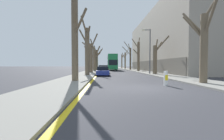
{
  "coord_description": "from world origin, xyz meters",
  "views": [
    {
      "loc": [
        -2.56,
        -9.59,
        1.51
      ],
      "look_at": [
        -0.75,
        29.37,
        0.2
      ],
      "focal_mm": 24.0,
      "sensor_mm": 36.0,
      "label": 1
    }
  ],
  "objects_px": {
    "double_decker_bus": "(112,62)",
    "parked_car_1": "(103,69)",
    "street_tree_right_5": "(122,61)",
    "parked_car_2": "(104,69)",
    "street_tree_left_2": "(91,56)",
    "street_tree_left_3": "(95,58)",
    "lamp_post": "(149,49)",
    "street_tree_right_4": "(125,60)",
    "street_tree_right_0": "(203,43)",
    "street_tree_right_2": "(138,56)",
    "street_tree_left_0": "(75,38)",
    "street_tree_right_1": "(156,58)",
    "parked_car_0": "(103,71)",
    "street_tree_left_1": "(87,49)",
    "street_tree_right_3": "(130,57)",
    "traffic_bollard": "(166,78)",
    "street_tree_left_5": "(97,60)",
    "street_tree_left_4": "(96,58)"
  },
  "relations": [
    {
      "from": "parked_car_1",
      "to": "street_tree_left_3",
      "type": "bearing_deg",
      "value": 103.27
    },
    {
      "from": "street_tree_left_0",
      "to": "street_tree_left_2",
      "type": "height_order",
      "value": "street_tree_left_0"
    },
    {
      "from": "street_tree_left_2",
      "to": "street_tree_right_4",
      "type": "distance_m",
      "value": 30.04
    },
    {
      "from": "parked_car_0",
      "to": "traffic_bollard",
      "type": "height_order",
      "value": "parked_car_0"
    },
    {
      "from": "street_tree_right_0",
      "to": "street_tree_left_2",
      "type": "bearing_deg",
      "value": 120.54
    },
    {
      "from": "street_tree_right_3",
      "to": "street_tree_left_2",
      "type": "bearing_deg",
      "value": -122.62
    },
    {
      "from": "street_tree_left_1",
      "to": "parked_car_1",
      "type": "distance_m",
      "value": 7.54
    },
    {
      "from": "street_tree_right_0",
      "to": "double_decker_bus",
      "type": "bearing_deg",
      "value": 99.58
    },
    {
      "from": "street_tree_right_3",
      "to": "parked_car_2",
      "type": "height_order",
      "value": "street_tree_right_3"
    },
    {
      "from": "street_tree_right_2",
      "to": "parked_car_1",
      "type": "height_order",
      "value": "street_tree_right_2"
    },
    {
      "from": "street_tree_left_3",
      "to": "parked_car_2",
      "type": "bearing_deg",
      "value": -55.28
    },
    {
      "from": "street_tree_right_5",
      "to": "parked_car_1",
      "type": "xyz_separation_m",
      "value": [
        -8.05,
        -39.86,
        -2.82
      ]
    },
    {
      "from": "parked_car_1",
      "to": "parked_car_2",
      "type": "relative_size",
      "value": 1.07
    },
    {
      "from": "street_tree_left_0",
      "to": "street_tree_left_2",
      "type": "distance_m",
      "value": 15.46
    },
    {
      "from": "street_tree_right_4",
      "to": "parked_car_2",
      "type": "xyz_separation_m",
      "value": [
        -8.07,
        -23.26,
        -2.87
      ]
    },
    {
      "from": "parked_car_1",
      "to": "street_tree_right_2",
      "type": "bearing_deg",
      "value": 40.49
    },
    {
      "from": "street_tree_left_1",
      "to": "street_tree_right_4",
      "type": "relative_size",
      "value": 0.94
    },
    {
      "from": "street_tree_right_3",
      "to": "street_tree_left_1",
      "type": "bearing_deg",
      "value": -112.99
    },
    {
      "from": "street_tree_right_4",
      "to": "street_tree_right_5",
      "type": "xyz_separation_m",
      "value": [
        -0.02,
        10.52,
        -0.05
      ]
    },
    {
      "from": "street_tree_right_5",
      "to": "parked_car_2",
      "type": "xyz_separation_m",
      "value": [
        -8.05,
        -33.78,
        -2.83
      ]
    },
    {
      "from": "street_tree_left_1",
      "to": "parked_car_1",
      "type": "relative_size",
      "value": 1.74
    },
    {
      "from": "street_tree_right_5",
      "to": "street_tree_right_2",
      "type": "bearing_deg",
      "value": -89.99
    },
    {
      "from": "street_tree_left_5",
      "to": "parked_car_2",
      "type": "height_order",
      "value": "street_tree_left_5"
    },
    {
      "from": "street_tree_right_5",
      "to": "parked_car_0",
      "type": "bearing_deg",
      "value": -99.93
    },
    {
      "from": "street_tree_left_2",
      "to": "lamp_post",
      "type": "height_order",
      "value": "lamp_post"
    },
    {
      "from": "street_tree_right_5",
      "to": "street_tree_right_3",
      "type": "bearing_deg",
      "value": -90.47
    },
    {
      "from": "street_tree_right_0",
      "to": "street_tree_right_2",
      "type": "relative_size",
      "value": 0.87
    },
    {
      "from": "street_tree_left_2",
      "to": "street_tree_right_1",
      "type": "distance_m",
      "value": 12.19
    },
    {
      "from": "street_tree_left_5",
      "to": "parked_car_0",
      "type": "distance_m",
      "value": 30.98
    },
    {
      "from": "street_tree_left_0",
      "to": "street_tree_right_0",
      "type": "xyz_separation_m",
      "value": [
        10.31,
        -2.15,
        -0.7
      ]
    },
    {
      "from": "double_decker_bus",
      "to": "parked_car_1",
      "type": "distance_m",
      "value": 16.84
    },
    {
      "from": "double_decker_bus",
      "to": "street_tree_right_0",
      "type": "bearing_deg",
      "value": -80.42
    },
    {
      "from": "street_tree_left_1",
      "to": "street_tree_right_0",
      "type": "xyz_separation_m",
      "value": [
        10.18,
        -9.9,
        -0.6
      ]
    },
    {
      "from": "parked_car_0",
      "to": "lamp_post",
      "type": "distance_m",
      "value": 8.16
    },
    {
      "from": "street_tree_right_1",
      "to": "traffic_bollard",
      "type": "bearing_deg",
      "value": -105.65
    },
    {
      "from": "street_tree_left_1",
      "to": "street_tree_left_5",
      "type": "xyz_separation_m",
      "value": [
        -0.16,
        31.18,
        -0.52
      ]
    },
    {
      "from": "street_tree_left_2",
      "to": "lamp_post",
      "type": "bearing_deg",
      "value": -30.59
    },
    {
      "from": "street_tree_left_2",
      "to": "traffic_bollard",
      "type": "height_order",
      "value": "street_tree_left_2"
    },
    {
      "from": "street_tree_left_5",
      "to": "street_tree_left_1",
      "type": "bearing_deg",
      "value": -89.7
    },
    {
      "from": "street_tree_right_3",
      "to": "parked_car_1",
      "type": "distance_m",
      "value": 19.24
    },
    {
      "from": "street_tree_right_4",
      "to": "street_tree_left_3",
      "type": "bearing_deg",
      "value": -116.98
    },
    {
      "from": "street_tree_right_3",
      "to": "street_tree_right_4",
      "type": "distance_m",
      "value": 12.09
    },
    {
      "from": "street_tree_right_3",
      "to": "parked_car_2",
      "type": "relative_size",
      "value": 2.01
    },
    {
      "from": "lamp_post",
      "to": "street_tree_right_4",
      "type": "bearing_deg",
      "value": 88.62
    },
    {
      "from": "street_tree_left_1",
      "to": "street_tree_right_2",
      "type": "height_order",
      "value": "street_tree_right_2"
    },
    {
      "from": "street_tree_right_0",
      "to": "parked_car_2",
      "type": "distance_m",
      "value": 23.99
    },
    {
      "from": "street_tree_left_4",
      "to": "lamp_post",
      "type": "relative_size",
      "value": 1.03
    },
    {
      "from": "street_tree_left_5",
      "to": "street_tree_right_2",
      "type": "distance_m",
      "value": 20.65
    },
    {
      "from": "parked_car_0",
      "to": "parked_car_1",
      "type": "relative_size",
      "value": 0.97
    },
    {
      "from": "street_tree_left_2",
      "to": "street_tree_left_3",
      "type": "bearing_deg",
      "value": 88.22
    }
  ]
}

